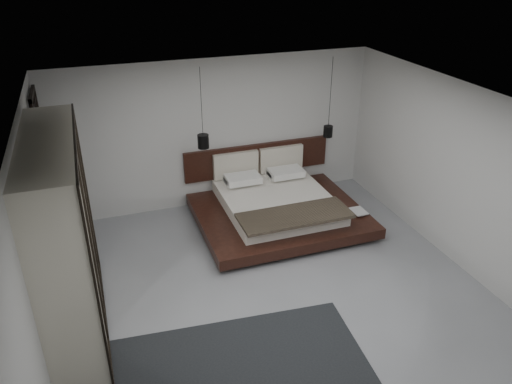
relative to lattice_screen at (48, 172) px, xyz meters
name	(u,v)px	position (x,y,z in m)	size (l,w,h in m)	color
floor	(273,289)	(2.95, -2.45, -1.30)	(6.00, 6.00, 0.00)	#95989E
ceiling	(276,105)	(2.95, -2.45, 1.50)	(6.00, 6.00, 0.00)	white
wall_back	(216,134)	(2.95, 0.55, 0.10)	(6.00, 6.00, 0.00)	silver
wall_front	(402,365)	(2.95, -5.45, 0.10)	(6.00, 6.00, 0.00)	silver
wall_left	(37,246)	(-0.05, -2.45, 0.10)	(6.00, 6.00, 0.00)	silver
wall_right	(457,175)	(5.95, -2.45, 0.10)	(6.00, 6.00, 0.00)	silver
lattice_screen	(48,172)	(0.00, 0.00, 0.00)	(0.05, 0.90, 2.60)	black
bed	(277,205)	(3.75, -0.55, -1.00)	(2.91, 2.45, 1.10)	black
book_lower	(353,213)	(4.94, -1.22, -1.02)	(0.20, 0.27, 0.02)	#99724C
book_upper	(353,212)	(4.92, -1.25, -0.99)	(0.24, 0.32, 0.02)	#99724C
pendant_left	(203,141)	(2.55, -0.08, 0.23)	(0.20, 0.20, 1.40)	black
pendant_right	(328,131)	(4.94, -0.08, 0.13)	(0.17, 0.17, 1.49)	black
wardrobe	(65,241)	(0.25, -2.31, 0.02)	(0.63, 2.69, 2.64)	silver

